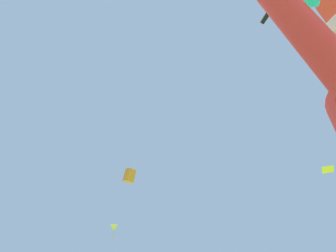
% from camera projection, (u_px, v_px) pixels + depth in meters
% --- Properties ---
extents(distant_kite_orange_overhead_distant, '(1.17, 1.21, 1.33)m').
position_uv_depth(distant_kite_orange_overhead_distant, '(130.00, 176.00, 24.63)').
color(distant_kite_orange_overhead_distant, orange).
extents(distant_kite_yellow_mid_left, '(1.02, 1.14, 2.02)m').
position_uv_depth(distant_kite_yellow_mid_left, '(114.00, 228.00, 31.18)').
color(distant_kite_yellow_mid_left, yellow).
extents(distant_kite_yellow_mid_right, '(0.55, 0.53, 0.22)m').
position_uv_depth(distant_kite_yellow_mid_right, '(328.00, 169.00, 12.20)').
color(distant_kite_yellow_mid_right, yellow).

